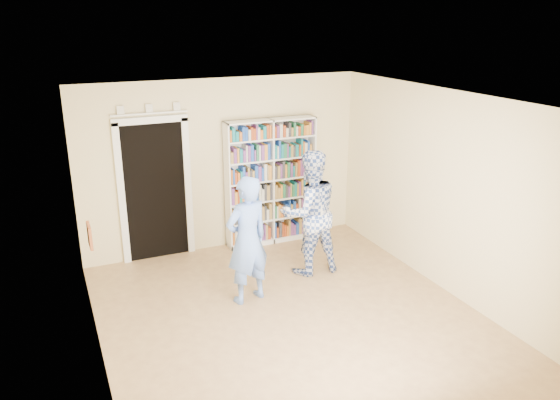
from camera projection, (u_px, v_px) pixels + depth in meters
name	position (u px, v px, depth m)	size (l,w,h in m)	color
floor	(290.00, 317.00, 6.82)	(5.00, 5.00, 0.00)	#916946
ceiling	(292.00, 100.00, 5.95)	(5.00, 5.00, 0.00)	white
wall_back	(224.00, 165.00, 8.55)	(4.50, 4.50, 0.00)	beige
wall_left	(90.00, 247.00, 5.53)	(5.00, 5.00, 0.00)	beige
wall_right	(444.00, 192.00, 7.25)	(5.00, 5.00, 0.00)	beige
bookshelf	(271.00, 181.00, 8.80)	(1.49, 0.28, 2.05)	white
doorway	(155.00, 184.00, 8.17)	(1.10, 0.08, 2.43)	black
wall_art	(90.00, 236.00, 5.69)	(0.03, 0.25, 0.25)	brown
man_blue	(247.00, 240.00, 6.98)	(0.62, 0.41, 1.70)	#6991E9
man_plaid	(310.00, 213.00, 7.77)	(0.89, 0.69, 1.82)	#2F4991
paper_sheet	(325.00, 210.00, 7.59)	(0.21, 0.01, 0.30)	white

